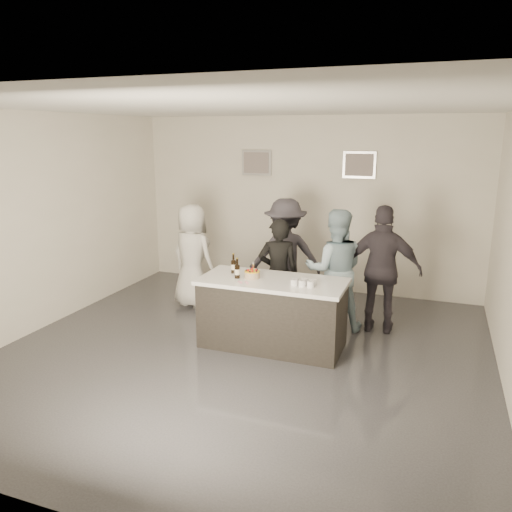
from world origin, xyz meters
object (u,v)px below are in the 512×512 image
(beer_bottle_b, at_px, (237,268))
(person_main_blue, at_px, (335,270))
(bar_counter, at_px, (272,313))
(person_guest_right, at_px, (383,270))
(person_guest_back, at_px, (285,255))
(person_main_black, at_px, (278,273))
(beer_bottle_a, at_px, (233,264))
(cake, at_px, (252,275))
(person_guest_left, at_px, (192,256))

(beer_bottle_b, bearing_deg, person_main_blue, 42.87)
(bar_counter, height_order, person_guest_right, person_guest_right)
(beer_bottle_b, bearing_deg, person_guest_back, 82.92)
(person_main_black, bearing_deg, beer_bottle_b, 48.34)
(bar_counter, relative_size, person_guest_back, 1.06)
(beer_bottle_a, bearing_deg, person_guest_back, 75.89)
(bar_counter, distance_m, person_main_black, 0.80)
(cake, relative_size, person_guest_back, 0.11)
(person_main_black, relative_size, person_main_blue, 0.91)
(person_guest_back, bearing_deg, beer_bottle_a, 50.48)
(beer_bottle_a, distance_m, person_main_black, 0.78)
(person_main_blue, height_order, person_guest_back, person_guest_back)
(person_guest_back, bearing_deg, bar_counter, 75.20)
(bar_counter, xyz_separation_m, person_main_black, (-0.16, 0.72, 0.33))
(beer_bottle_b, relative_size, person_guest_right, 0.15)
(cake, distance_m, beer_bottle_b, 0.21)
(cake, relative_size, person_main_blue, 0.12)
(beer_bottle_b, bearing_deg, bar_counter, 12.26)
(bar_counter, relative_size, cake, 9.30)
(beer_bottle_b, distance_m, person_main_blue, 1.46)
(cake, bearing_deg, beer_bottle_a, 157.53)
(beer_bottle_b, height_order, person_main_blue, person_main_blue)
(beer_bottle_a, bearing_deg, beer_bottle_b, -56.24)
(person_main_black, height_order, person_main_blue, person_main_blue)
(person_main_black, height_order, person_guest_back, person_guest_back)
(cake, height_order, person_guest_back, person_guest_back)
(beer_bottle_a, height_order, person_guest_left, person_guest_left)
(cake, distance_m, person_main_blue, 1.27)
(bar_counter, distance_m, person_guest_left, 2.02)
(person_main_blue, distance_m, person_guest_back, 1.01)
(person_main_blue, relative_size, person_guest_back, 0.98)
(person_main_black, distance_m, person_main_blue, 0.80)
(beer_bottle_a, distance_m, person_guest_back, 1.33)
(beer_bottle_b, bearing_deg, person_guest_right, 32.91)
(cake, xyz_separation_m, person_main_blue, (0.89, 0.91, -0.08))
(beer_bottle_a, distance_m, beer_bottle_b, 0.25)
(person_main_black, bearing_deg, bar_counter, 80.28)
(beer_bottle_a, xyz_separation_m, person_guest_back, (0.32, 1.28, -0.15))
(cake, distance_m, person_guest_left, 1.78)
(beer_bottle_b, xyz_separation_m, person_guest_back, (0.19, 1.49, -0.15))
(beer_bottle_b, bearing_deg, person_main_black, 70.30)
(bar_counter, xyz_separation_m, beer_bottle_a, (-0.58, 0.11, 0.58))
(person_main_black, bearing_deg, person_guest_left, -34.48)
(person_guest_left, xyz_separation_m, person_guest_right, (2.94, -0.05, 0.07))
(person_main_black, xyz_separation_m, person_guest_right, (1.41, 0.29, 0.11))
(person_guest_left, height_order, person_guest_back, person_guest_back)
(person_main_blue, bearing_deg, person_guest_right, 175.01)
(beer_bottle_a, distance_m, person_guest_right, 2.05)
(beer_bottle_a, distance_m, person_guest_left, 1.47)
(person_main_black, xyz_separation_m, person_guest_back, (-0.11, 0.68, 0.10))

